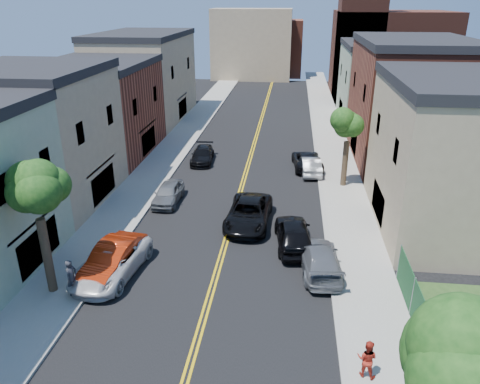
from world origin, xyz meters
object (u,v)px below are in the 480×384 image
(red_sedan, at_px, (113,259))
(pedestrian_right, at_px, (367,359))
(pedestrian_left, at_px, (72,277))
(black_car_right, at_px, (294,233))
(dark_car_right_far, at_px, (307,160))
(black_suv_lane, at_px, (249,213))
(grey_car_right, at_px, (320,259))
(grey_car_left, at_px, (168,193))
(white_pickup, at_px, (111,262))
(silver_car_right, at_px, (310,165))
(black_car_left, at_px, (202,155))

(red_sedan, distance_m, pedestrian_right, 13.85)
(pedestrian_left, bearing_deg, red_sedan, -15.56)
(red_sedan, height_order, pedestrian_right, pedestrian_right)
(red_sedan, xyz_separation_m, black_car_right, (9.58, 3.99, 0.02))
(black_car_right, height_order, pedestrian_left, pedestrian_left)
(dark_car_right_far, height_order, black_suv_lane, black_suv_lane)
(grey_car_right, distance_m, pedestrian_right, 7.69)
(grey_car_left, relative_size, pedestrian_left, 2.25)
(white_pickup, relative_size, grey_car_right, 1.12)
(silver_car_right, relative_size, black_suv_lane, 0.76)
(red_sedan, bearing_deg, pedestrian_left, -110.44)
(black_car_left, height_order, pedestrian_left, pedestrian_left)
(red_sedan, xyz_separation_m, grey_car_left, (0.55, 9.42, -0.12))
(red_sedan, relative_size, black_car_left, 1.13)
(silver_car_right, relative_size, pedestrian_left, 2.35)
(black_car_right, height_order, pedestrian_right, pedestrian_right)
(black_suv_lane, xyz_separation_m, pedestrian_right, (5.78, -12.68, 0.15))
(grey_car_left, height_order, grey_car_right, grey_car_right)
(red_sedan, distance_m, black_car_right, 10.38)
(white_pickup, relative_size, pedestrian_right, 3.51)
(dark_car_right_far, relative_size, pedestrian_left, 2.69)
(grey_car_left, height_order, pedestrian_right, pedestrian_right)
(silver_car_right, bearing_deg, pedestrian_left, 53.35)
(grey_car_left, bearing_deg, red_sedan, -93.05)
(black_car_left, bearing_deg, grey_car_right, -64.42)
(red_sedan, xyz_separation_m, white_pickup, (0.00, -0.23, -0.05))
(white_pickup, distance_m, silver_car_right, 20.11)
(grey_car_right, xyz_separation_m, black_suv_lane, (-4.35, 5.12, 0.07))
(black_suv_lane, bearing_deg, dark_car_right_far, 73.60)
(grey_car_right, height_order, silver_car_right, grey_car_right)
(silver_car_right, bearing_deg, grey_car_right, 86.30)
(black_car_left, xyz_separation_m, black_suv_lane, (5.33, -11.95, 0.15))
(grey_car_right, bearing_deg, black_car_right, -66.15)
(black_suv_lane, distance_m, pedestrian_left, 11.82)
(black_car_left, xyz_separation_m, dark_car_right_far, (9.33, -0.49, 0.05))
(grey_car_right, height_order, pedestrian_left, pedestrian_left)
(white_pickup, xyz_separation_m, silver_car_right, (10.92, 16.89, -0.07))
(red_sedan, height_order, black_car_right, black_car_right)
(black_car_left, distance_m, black_car_right, 16.70)
(grey_car_left, relative_size, black_car_right, 0.84)
(black_car_right, xyz_separation_m, pedestrian_right, (2.85, -10.10, 0.10))
(white_pickup, relative_size, black_car_left, 1.26)
(red_sedan, height_order, pedestrian_left, pedestrian_left)
(black_car_left, bearing_deg, white_pickup, -98.02)
(black_car_right, distance_m, pedestrian_left, 12.47)
(silver_car_right, height_order, pedestrian_right, pedestrian_right)
(white_pickup, height_order, black_suv_lane, black_suv_lane)
(red_sedan, bearing_deg, pedestrian_right, -18.66)
(white_pickup, bearing_deg, black_car_left, 92.57)
(black_car_left, relative_size, dark_car_right_far, 0.90)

